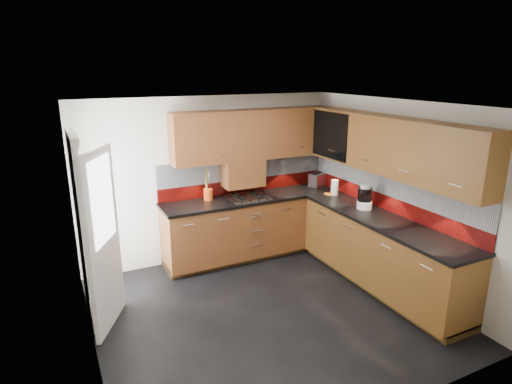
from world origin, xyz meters
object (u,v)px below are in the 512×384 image
toaster (318,180)px  food_processor (365,198)px  gas_hob (248,197)px  utensil_pot (208,193)px

toaster → food_processor: bearing=-94.7°
toaster → food_processor: (-0.10, -1.26, 0.05)m
toaster → food_processor: food_processor is taller
gas_hob → food_processor: size_ratio=1.71×
utensil_pot → food_processor: size_ratio=1.40×
gas_hob → toaster: toaster is taller
gas_hob → utensil_pot: size_ratio=1.22×
gas_hob → toaster: 1.31m
gas_hob → food_processor: bearing=-43.6°
gas_hob → utensil_pot: (-0.55, 0.17, 0.09)m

